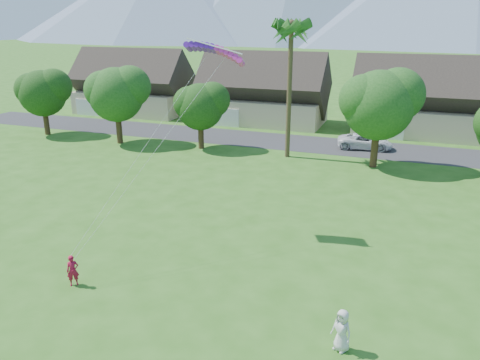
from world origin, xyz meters
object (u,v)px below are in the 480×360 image
at_px(kite_flyer, 73,271).
at_px(parafoil_kite, 216,49).
at_px(watcher, 342,330).
at_px(parked_car, 365,141).

bearing_deg(kite_flyer, parafoil_kite, 27.95).
height_order(kite_flyer, watcher, watcher).
distance_m(kite_flyer, parafoil_kite, 14.11).
distance_m(watcher, parked_car, 31.75).
bearing_deg(kite_flyer, parked_car, 31.93).
height_order(parked_car, parafoil_kite, parafoil_kite).
xyz_separation_m(watcher, parafoil_kite, (-9.18, 9.51, 9.88)).
bearing_deg(watcher, parked_car, 122.63).
xyz_separation_m(parked_car, parafoil_kite, (-6.76, -22.15, 10.03)).
xyz_separation_m(watcher, parked_car, (-2.42, 31.66, -0.14)).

